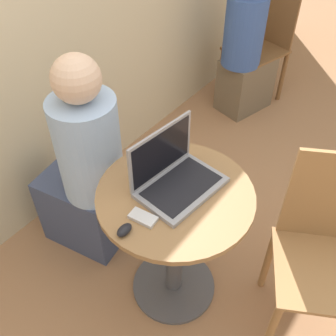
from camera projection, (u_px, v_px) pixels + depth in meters
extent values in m
plane|color=#9E704C|center=(174.00, 286.00, 2.09)|extent=(12.00, 12.00, 0.00)
cylinder|color=#4C4C51|center=(174.00, 285.00, 2.08)|extent=(0.43, 0.43, 0.02)
cylinder|color=#4C4C51|center=(174.00, 246.00, 1.84)|extent=(0.08, 0.08, 0.67)
cylinder|color=olive|center=(175.00, 195.00, 1.60)|extent=(0.65, 0.65, 0.02)
cube|color=gray|center=(181.00, 188.00, 1.60)|extent=(0.37, 0.27, 0.02)
cube|color=black|center=(181.00, 186.00, 1.59)|extent=(0.32, 0.22, 0.00)
cube|color=gray|center=(161.00, 152.00, 1.58)|extent=(0.34, 0.05, 0.23)
cube|color=black|center=(162.00, 153.00, 1.57)|extent=(0.32, 0.04, 0.20)
cube|color=silver|center=(143.00, 218.00, 1.49)|extent=(0.07, 0.11, 0.02)
ellipsoid|color=black|center=(124.00, 230.00, 1.44)|extent=(0.07, 0.04, 0.03)
cylinder|color=#9E7042|center=(271.00, 331.00, 1.69)|extent=(0.04, 0.04, 0.44)
cylinder|color=#9E7042|center=(268.00, 260.00, 1.94)|extent=(0.04, 0.04, 0.44)
cube|color=#9E7042|center=(322.00, 271.00, 1.64)|extent=(0.54, 0.54, 0.02)
cube|color=#9E7042|center=(332.00, 197.00, 1.61)|extent=(0.19, 0.33, 0.48)
cube|color=#3D4766|center=(85.00, 209.00, 2.19)|extent=(0.36, 0.47, 0.44)
cylinder|color=#9EBCE5|center=(88.00, 149.00, 1.82)|extent=(0.30, 0.30, 0.52)
sphere|color=beige|center=(75.00, 79.00, 1.57)|extent=(0.21, 0.21, 0.21)
cylinder|color=brown|center=(221.00, 73.00, 3.28)|extent=(0.04, 0.04, 0.43)
cylinder|color=brown|center=(253.00, 92.00, 3.08)|extent=(0.04, 0.04, 0.43)
cylinder|color=brown|center=(250.00, 60.00, 3.44)|extent=(0.04, 0.04, 0.43)
cylinder|color=brown|center=(282.00, 77.00, 3.24)|extent=(0.04, 0.04, 0.43)
cube|color=brown|center=(256.00, 50.00, 3.11)|extent=(0.49, 0.49, 0.02)
cube|color=brown|center=(277.00, 14.00, 3.03)|extent=(0.11, 0.36, 0.46)
cube|color=brown|center=(245.00, 84.00, 3.16)|extent=(0.46, 0.37, 0.43)
cylinder|color=#38569E|center=(244.00, 31.00, 2.79)|extent=(0.29, 0.29, 0.50)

